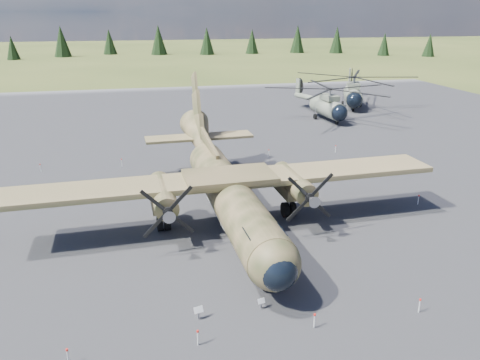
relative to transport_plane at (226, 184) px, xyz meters
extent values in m
plane|color=brown|center=(-0.15, -0.52, -3.01)|extent=(500.00, 500.00, 0.00)
cube|color=#5E5E63|center=(-0.15, 9.48, -3.01)|extent=(120.00, 120.00, 0.04)
cylinder|color=#393C20|center=(0.06, -1.69, -0.50)|extent=(3.71, 19.73, 3.06)
sphere|color=#393C20|center=(0.39, -11.50, -0.50)|extent=(3.09, 3.09, 2.99)
sphere|color=black|center=(0.41, -12.10, -0.56)|extent=(2.27, 2.27, 2.20)
cube|color=black|center=(0.33, -9.76, 0.32)|extent=(2.24, 1.82, 0.60)
cone|color=#393C20|center=(-0.38, 11.18, 0.64)|extent=(3.24, 7.60, 4.59)
cube|color=#9DA0A3|center=(0.02, -0.60, -1.76)|extent=(2.29, 6.61, 0.55)
cube|color=#313B1E|center=(0.04, -1.14, 0.75)|extent=(31.75, 4.77, 0.38)
cube|color=#393C20|center=(0.04, -1.14, 0.99)|extent=(6.68, 4.15, 0.38)
cylinder|color=#393C20|center=(-4.86, -1.64, 0.15)|extent=(1.83, 5.73, 1.64)
cube|color=#393C20|center=(-4.89, -0.76, -0.56)|extent=(1.76, 3.76, 0.87)
cone|color=gray|center=(-4.74, -5.18, 0.15)|extent=(0.86, 1.01, 0.83)
cylinder|color=black|center=(-4.89, -0.76, -2.41)|extent=(1.00, 1.23, 1.20)
cylinder|color=#393C20|center=(4.96, -1.30, 0.15)|extent=(1.83, 5.73, 1.64)
cube|color=#393C20|center=(4.93, -0.43, -0.56)|extent=(1.76, 3.76, 0.87)
cone|color=gray|center=(5.08, -4.85, 0.15)|extent=(0.86, 1.01, 0.83)
cylinder|color=black|center=(4.93, -0.43, -2.41)|extent=(1.00, 1.23, 1.20)
cube|color=#393C20|center=(-0.24, 7.04, 1.30)|extent=(0.58, 8.25, 1.83)
cube|color=#313B1E|center=(-0.40, 11.72, 0.70)|extent=(10.55, 2.75, 0.24)
cylinder|color=gray|center=(0.34, -10.19, -1.62)|extent=(0.16, 0.16, 0.98)
cylinder|color=black|center=(0.34, -10.19, -2.41)|extent=(0.42, 1.03, 1.02)
cylinder|color=gray|center=(21.48, 31.51, -1.13)|extent=(3.01, 7.46, 2.54)
sphere|color=black|center=(21.72, 27.87, -1.18)|extent=(2.48, 2.48, 2.33)
sphere|color=gray|center=(21.24, 35.16, -1.13)|extent=(2.48, 2.48, 2.33)
cube|color=gray|center=(21.50, 31.11, 0.49)|extent=(1.94, 3.35, 0.76)
cylinder|color=gray|center=(21.50, 31.11, 1.25)|extent=(0.39, 0.39, 1.02)
cylinder|color=gray|center=(20.98, 38.96, -0.78)|extent=(1.42, 8.70, 1.45)
cube|color=gray|center=(20.73, 42.76, 0.49)|extent=(0.32, 1.43, 2.44)
cylinder|color=black|center=(21.09, 42.78, 0.49)|extent=(0.23, 2.64, 2.64)
cylinder|color=black|center=(21.68, 28.47, -2.60)|extent=(0.33, 0.71, 0.69)
cylinder|color=black|center=(20.03, 32.64, -2.60)|extent=(0.36, 0.83, 0.81)
cylinder|color=gray|center=(20.03, 32.64, -2.07)|extent=(0.15, 0.15, 1.47)
cylinder|color=black|center=(22.76, 32.82, -2.60)|extent=(0.36, 0.83, 0.81)
cylinder|color=gray|center=(22.76, 32.82, -2.07)|extent=(0.15, 0.15, 1.47)
cylinder|color=gray|center=(29.37, 39.69, -0.95)|extent=(5.61, 8.48, 2.79)
sphere|color=black|center=(27.86, 35.97, -1.00)|extent=(3.34, 3.34, 2.56)
sphere|color=gray|center=(30.88, 43.41, -0.95)|extent=(3.34, 3.34, 2.56)
cube|color=gray|center=(29.20, 39.28, 0.84)|extent=(3.10, 4.02, 0.84)
cylinder|color=gray|center=(29.20, 39.28, 1.67)|extent=(0.52, 0.52, 1.11)
cylinder|color=gray|center=(32.46, 47.28, -0.56)|extent=(4.46, 9.17, 1.60)
cube|color=gray|center=(34.04, 51.15, 0.84)|extent=(0.82, 1.54, 2.68)
cylinder|color=black|center=(34.40, 51.00, 0.84)|extent=(1.16, 2.71, 2.90)
cylinder|color=black|center=(28.11, 36.59, -2.56)|extent=(0.58, 0.82, 0.76)
cylinder|color=black|center=(28.48, 41.50, -2.56)|extent=(0.65, 0.95, 0.89)
cylinder|color=gray|center=(28.48, 41.50, -1.98)|extent=(0.20, 0.20, 1.62)
cylinder|color=black|center=(31.27, 40.36, -2.56)|extent=(0.65, 0.95, 0.89)
cylinder|color=gray|center=(31.27, 40.36, -1.98)|extent=(0.20, 0.20, 1.62)
cube|color=gray|center=(-3.84, -11.95, -2.71)|extent=(0.10, 0.10, 0.59)
cube|color=silver|center=(-3.84, -12.00, -2.43)|extent=(0.51, 0.30, 0.33)
cube|color=gray|center=(-0.37, -11.79, -2.76)|extent=(0.09, 0.09, 0.51)
cube|color=silver|center=(-0.37, -11.83, -2.51)|extent=(0.44, 0.27, 0.29)
cylinder|color=silver|center=(-10.15, -14.02, -2.61)|extent=(0.07, 0.07, 0.80)
cylinder|color=red|center=(-10.15, -14.02, -2.21)|extent=(0.12, 0.12, 0.10)
cylinder|color=silver|center=(-4.15, -14.02, -2.61)|extent=(0.07, 0.07, 0.80)
cylinder|color=red|center=(-4.15, -14.02, -2.21)|extent=(0.12, 0.12, 0.10)
cylinder|color=silver|center=(1.85, -14.02, -2.61)|extent=(0.07, 0.07, 0.80)
cylinder|color=red|center=(1.85, -14.02, -2.21)|extent=(0.12, 0.12, 0.10)
cylinder|color=silver|center=(7.85, -14.02, -2.61)|extent=(0.07, 0.07, 0.80)
cylinder|color=red|center=(7.85, -14.02, -2.21)|extent=(0.12, 0.12, 0.10)
cylinder|color=silver|center=(-16.15, 15.48, -2.61)|extent=(0.07, 0.07, 0.80)
cylinder|color=red|center=(-16.15, 15.48, -2.21)|extent=(0.12, 0.12, 0.10)
cylinder|color=silver|center=(-8.15, 15.48, -2.61)|extent=(0.07, 0.07, 0.80)
cylinder|color=red|center=(-8.15, 15.48, -2.21)|extent=(0.12, 0.12, 0.10)
cylinder|color=silver|center=(-0.15, 15.48, -2.61)|extent=(0.07, 0.07, 0.80)
cylinder|color=red|center=(-0.15, 15.48, -2.21)|extent=(0.12, 0.12, 0.10)
cylinder|color=silver|center=(7.85, 15.48, -2.61)|extent=(0.07, 0.07, 0.80)
cylinder|color=red|center=(7.85, 15.48, -2.21)|extent=(0.12, 0.12, 0.10)
cylinder|color=silver|center=(15.85, 15.48, -2.61)|extent=(0.07, 0.07, 0.80)
cylinder|color=red|center=(15.85, 15.48, -2.21)|extent=(0.12, 0.12, 0.10)
cylinder|color=silver|center=(16.35, -0.52, -2.61)|extent=(0.07, 0.07, 0.80)
cylinder|color=red|center=(16.35, -0.52, -2.21)|extent=(0.12, 0.12, 0.10)
cone|color=black|center=(98.63, 123.00, 0.98)|extent=(4.47, 4.47, 7.98)
cone|color=black|center=(84.85, 130.39, 1.02)|extent=(4.52, 4.52, 8.07)
cone|color=black|center=(72.20, 144.50, 1.97)|extent=(5.58, 5.58, 9.97)
cone|color=black|center=(57.75, 149.40, 2.25)|extent=(5.89, 5.89, 10.53)
cone|color=black|center=(39.23, 149.01, 1.58)|extent=(5.14, 5.14, 9.17)
cone|color=black|center=(21.60, 148.65, 1.96)|extent=(5.57, 5.57, 9.94)
cone|color=black|center=(3.86, 152.33, 2.41)|extent=(6.07, 6.07, 10.84)
cone|color=black|center=(-14.29, 158.02, 1.61)|extent=(5.17, 5.17, 9.24)
cone|color=black|center=(-30.51, 150.74, 2.39)|extent=(6.05, 6.05, 10.80)
cone|color=black|center=(-45.49, 143.03, 0.91)|extent=(4.39, 4.39, 7.84)
camera|label=1|loc=(-6.24, -32.73, 12.31)|focal=35.00mm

